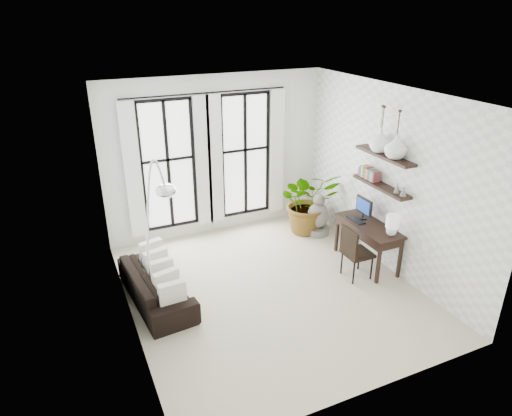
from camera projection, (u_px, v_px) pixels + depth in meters
floor at (270, 289)px, 7.64m from camera, size 5.00×5.00×0.00m
ceiling at (273, 95)px, 6.35m from camera, size 5.00×5.00×0.00m
wall_left at (122, 228)px, 6.15m from camera, size 0.00×5.00×5.00m
wall_right at (389, 180)px, 7.84m from camera, size 0.00×5.00×5.00m
wall_back at (217, 156)px, 9.08m from camera, size 4.50×0.00×4.50m
windows at (208, 161)px, 8.96m from camera, size 3.26×0.13×2.65m
wall_shelves at (381, 173)px, 7.79m from camera, size 0.25×1.30×0.60m
sofa at (156, 285)px, 7.25m from camera, size 0.91×1.95×0.55m
throw_pillows at (161, 272)px, 7.20m from camera, size 0.40×1.52×0.40m
plant at (308, 201)px, 9.37m from camera, size 1.40×1.27×1.35m
desk at (370, 229)px, 8.06m from camera, size 0.57×1.34×1.19m
desk_chair at (354, 250)px, 7.75m from camera, size 0.46×0.46×0.96m
arc_lamp at (156, 203)px, 6.66m from camera, size 0.74×0.57×2.37m
buddha at (318, 217)px, 9.37m from camera, size 0.49×0.49×0.88m
vase_a at (396, 147)px, 7.34m from camera, size 0.37×0.37×0.38m
vase_b at (380, 141)px, 7.67m from camera, size 0.37×0.37×0.38m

